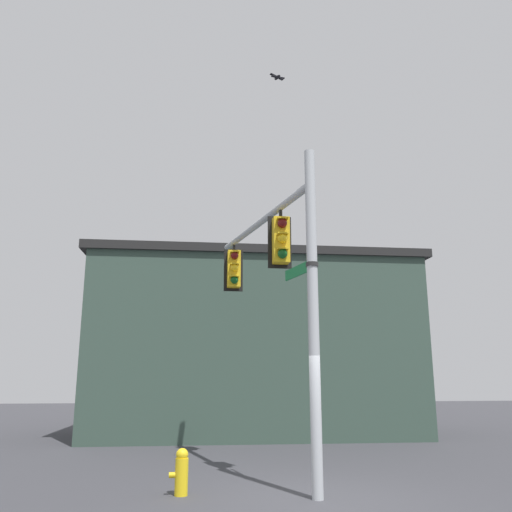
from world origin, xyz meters
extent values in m
plane|color=#38383D|center=(0.00, 0.00, 0.00)|extent=(80.00, 80.00, 0.00)
cylinder|color=#ADB2B7|center=(0.00, 0.00, 3.32)|extent=(0.21, 0.21, 6.63)
cylinder|color=#ADB2B7|center=(0.62, -2.70, 5.90)|extent=(1.40, 5.45, 0.17)
cylinder|color=black|center=(0.34, -1.47, 5.73)|extent=(0.08, 0.08, 0.18)
cube|color=gold|center=(0.34, -1.47, 5.11)|extent=(0.36, 0.30, 1.05)
sphere|color=#590F0F|center=(0.34, -1.29, 5.46)|extent=(0.22, 0.22, 0.22)
cube|color=gold|center=(0.34, -1.27, 5.56)|extent=(0.24, 0.20, 0.03)
sphere|color=yellow|center=(0.34, -1.29, 5.11)|extent=(0.22, 0.22, 0.22)
cube|color=gold|center=(0.34, -1.27, 5.21)|extent=(0.24, 0.20, 0.03)
sphere|color=#0F4C19|center=(0.34, -1.29, 4.76)|extent=(0.22, 0.22, 0.22)
cube|color=gold|center=(0.34, -1.27, 4.86)|extent=(0.24, 0.20, 0.03)
cube|color=black|center=(0.34, -1.64, 5.11)|extent=(0.54, 0.03, 1.22)
cylinder|color=black|center=(1.09, -4.76, 5.73)|extent=(0.08, 0.08, 0.18)
cube|color=gold|center=(1.09, -4.76, 5.11)|extent=(0.36, 0.30, 1.05)
sphere|color=#590F0F|center=(1.09, -4.57, 5.46)|extent=(0.22, 0.22, 0.22)
cube|color=gold|center=(1.09, -4.55, 5.56)|extent=(0.24, 0.20, 0.03)
sphere|color=yellow|center=(1.09, -4.57, 5.11)|extent=(0.22, 0.22, 0.22)
cube|color=gold|center=(1.09, -4.55, 5.21)|extent=(0.24, 0.20, 0.03)
sphere|color=#0F4C19|center=(1.09, -4.57, 4.76)|extent=(0.22, 0.22, 0.22)
cube|color=gold|center=(1.09, -4.55, 4.86)|extent=(0.24, 0.20, 0.03)
cube|color=black|center=(1.09, -4.93, 5.11)|extent=(0.54, 0.03, 1.22)
cube|color=#147238|center=(0.15, -0.67, 4.25)|extent=(0.28, 1.11, 0.22)
cube|color=white|center=(0.15, -0.67, 4.25)|extent=(0.26, 1.11, 0.04)
cylinder|color=#262626|center=(0.00, 0.00, 4.25)|extent=(0.25, 0.25, 0.08)
ellipsoid|color=black|center=(0.40, -1.36, 9.14)|extent=(0.16, 0.24, 0.07)
cube|color=black|center=(0.38, -1.37, 9.15)|extent=(0.35, 0.20, 0.06)
cube|color=black|center=(0.42, -1.36, 9.15)|extent=(0.35, 0.20, 0.06)
cube|color=#33473D|center=(-0.27, -11.29, 3.20)|extent=(12.15, 6.78, 6.41)
cube|color=#193F1E|center=(-0.36, -14.83, 3.52)|extent=(10.82, 1.26, 0.30)
cube|color=black|center=(-0.27, -11.29, 6.56)|extent=(12.64, 7.05, 0.30)
cylinder|color=#4C3823|center=(1.21, -10.31, 1.51)|extent=(0.24, 0.24, 3.02)
sphere|color=#28602D|center=(1.21, -10.31, 4.25)|extent=(3.49, 3.49, 3.49)
cylinder|color=yellow|center=(2.40, -0.66, 0.33)|extent=(0.24, 0.24, 0.65)
sphere|color=yellow|center=(2.40, -0.66, 0.71)|extent=(0.23, 0.23, 0.23)
cylinder|color=yellow|center=(2.57, -0.66, 0.36)|extent=(0.12, 0.10, 0.10)
camera|label=1|loc=(2.43, 9.75, 2.07)|focal=36.85mm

